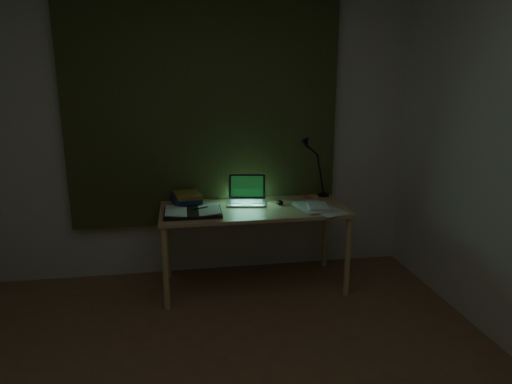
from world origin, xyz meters
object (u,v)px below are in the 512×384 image
at_px(desk, 254,247).
at_px(book_stack, 187,199).
at_px(open_textbook, 193,212).
at_px(laptop, 247,191).
at_px(desk_lamp, 325,167).
at_px(loose_papers, 311,206).

bearing_deg(desk, book_stack, 161.91).
bearing_deg(desk, open_textbook, -169.01).
distance_m(laptop, desk_lamp, 0.72).
xyz_separation_m(open_textbook, book_stack, (-0.03, 0.26, 0.03)).
bearing_deg(desk_lamp, open_textbook, -174.26).
distance_m(loose_papers, desk_lamp, 0.45).
bearing_deg(open_textbook, desk_lamp, 17.54).
relative_size(desk, laptop, 4.16).
relative_size(laptop, book_stack, 1.34).
bearing_deg(laptop, desk, -61.47).
distance_m(book_stack, desk_lamp, 1.19).
height_order(open_textbook, loose_papers, open_textbook).
bearing_deg(book_stack, desk_lamp, 4.27).
bearing_deg(open_textbook, book_stack, 98.11).
distance_m(open_textbook, desk_lamp, 1.21).
bearing_deg(desk, loose_papers, -7.47).
height_order(laptop, desk_lamp, desk_lamp).
height_order(book_stack, loose_papers, book_stack).
height_order(loose_papers, desk_lamp, desk_lamp).
xyz_separation_m(desk, open_textbook, (-0.48, -0.09, 0.35)).
relative_size(book_stack, loose_papers, 0.71).
bearing_deg(desk, desk_lamp, 21.25).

